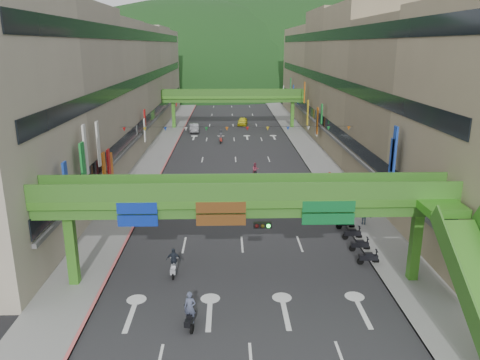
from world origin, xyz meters
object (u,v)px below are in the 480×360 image
Objects in this scene: overpass_near at (261,211)px; scooter_rider_near at (190,311)px; car_silver at (194,128)px; car_yellow at (243,121)px; scooter_rider_mid at (255,171)px; pedestrian_red at (330,182)px.

overpass_near is 7.32m from scooter_rider_near.
car_silver is 11.19m from car_yellow.
scooter_rider_near is at bearing -133.17° from overpass_near.
scooter_rider_near is 0.49× the size of car_yellow.
overpass_near reaches higher than scooter_rider_near.
scooter_rider_mid is (5.29, 29.55, -0.05)m from scooter_rider_near.
car_yellow reaches higher than car_silver.
overpass_near reaches higher than pedestrian_red.
pedestrian_red is (8.87, 20.69, -4.30)m from overpass_near.
overpass_near is at bearing -144.96° from pedestrian_red.
car_yellow is (5.02, 66.76, -0.26)m from scooter_rider_near.
scooter_rider_near is 0.48× the size of car_silver.
scooter_rider_mid is 37.21m from car_yellow.
overpass_near reaches higher than scooter_rider_mid.
scooter_rider_near is at bearing -149.13° from pedestrian_red.
car_yellow is at bearing 69.04° from pedestrian_red.
car_yellow is (-0.27, 37.21, -0.22)m from scooter_rider_mid.
scooter_rider_mid reaches higher than car_yellow.
scooter_rider_near is 28.23m from pedestrian_red.
scooter_rider_near is at bearing -88.33° from car_yellow.
overpass_near is 6.22× the size of car_silver.
overpass_near is 62.55m from car_yellow.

